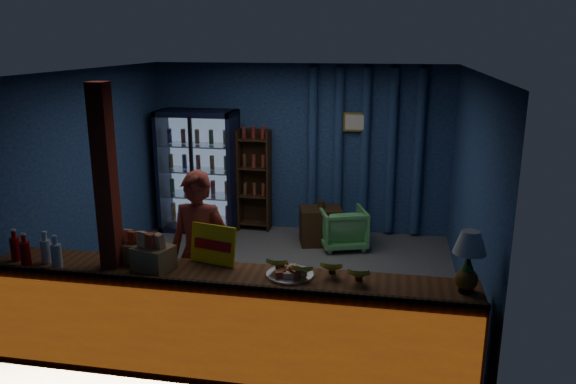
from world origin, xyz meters
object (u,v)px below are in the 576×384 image
shopkeeper (200,255)px  green_chair (343,228)px  table_lamp (470,245)px  pastry_tray (290,273)px

shopkeeper → green_chair: size_ratio=2.61×
green_chair → table_lamp: table_lamp is taller
pastry_tray → table_lamp: size_ratio=0.80×
pastry_tray → green_chair: bearing=87.0°
green_chair → table_lamp: (1.30, -3.34, 1.06)m
table_lamp → shopkeeper: bearing=166.3°
shopkeeper → table_lamp: shopkeeper is taller
shopkeeper → pastry_tray: shopkeeper is taller
shopkeeper → green_chair: shopkeeper is taller
green_chair → table_lamp: size_ratio=1.24×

